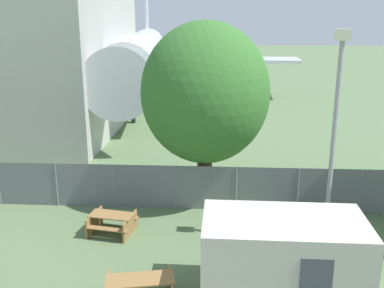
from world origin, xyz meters
The scene contains 7 objects.
perimeter_fence centered at (0.00, 10.68, 0.96)m, with size 56.07×0.07×1.91m.
airplane centered at (-5.82, 36.47, 4.23)m, with size 31.39×39.43×12.48m.
portable_cabin centered at (3.68, 4.76, 1.21)m, with size 4.63×2.60×2.41m.
picnic_bench_near_cabin centered at (-2.16, 8.30, 0.47)m, with size 1.85×1.66×0.76m.
picnic_bench_open_grass centered at (-0.37, 4.15, 0.48)m, with size 2.19×1.75×0.76m.
tree_behind_benches centered at (1.19, 11.96, 4.73)m, with size 5.45×5.45×7.75m.
light_mast centered at (5.70, 8.19, 4.60)m, with size 0.44×0.44×7.49m.
Camera 1 is at (1.77, -6.84, 7.91)m, focal length 42.00 mm.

